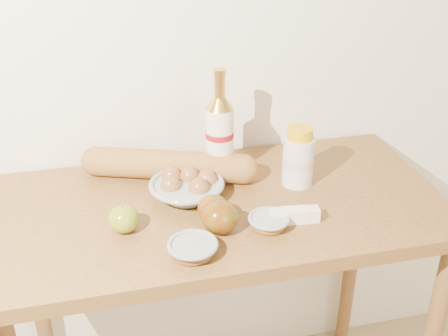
# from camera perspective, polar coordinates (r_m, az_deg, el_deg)

# --- Properties ---
(back_wall) EXTENTS (3.50, 0.02, 2.60)m
(back_wall) POSITION_cam_1_polar(r_m,az_deg,el_deg) (1.65, -3.05, 14.54)
(back_wall) COLOR white
(back_wall) RESTS_ON ground
(table) EXTENTS (1.20, 0.60, 0.90)m
(table) POSITION_cam_1_polar(r_m,az_deg,el_deg) (1.57, -0.26, -7.31)
(table) COLOR olive
(table) RESTS_ON ground
(bourbon_bottle) EXTENTS (0.09, 0.09, 0.32)m
(bourbon_bottle) POSITION_cam_1_polar(r_m,az_deg,el_deg) (1.57, -0.45, 3.37)
(bourbon_bottle) COLOR #F2E5CD
(bourbon_bottle) RESTS_ON table
(cream_bottle) EXTENTS (0.09, 0.09, 0.17)m
(cream_bottle) POSITION_cam_1_polar(r_m,az_deg,el_deg) (1.57, 7.55, 1.00)
(cream_bottle) COLOR silver
(cream_bottle) RESTS_ON table
(egg_bowl) EXTENTS (0.27, 0.27, 0.07)m
(egg_bowl) POSITION_cam_1_polar(r_m,az_deg,el_deg) (1.52, -3.77, -1.91)
(egg_bowl) COLOR #909D99
(egg_bowl) RESTS_ON table
(baguette) EXTENTS (0.51, 0.25, 0.09)m
(baguette) POSITION_cam_1_polar(r_m,az_deg,el_deg) (1.60, -5.64, 0.31)
(baguette) COLOR #B27A36
(baguette) RESTS_ON table
(apple_yellowgreen) EXTENTS (0.08, 0.08, 0.07)m
(apple_yellowgreen) POSITION_cam_1_polar(r_m,az_deg,el_deg) (1.39, -10.18, -5.10)
(apple_yellowgreen) COLOR #A28C20
(apple_yellowgreen) RESTS_ON table
(apple_redgreen_front) EXTENTS (0.11, 0.11, 0.08)m
(apple_redgreen_front) POSITION_cam_1_polar(r_m,az_deg,el_deg) (1.37, -0.47, -4.98)
(apple_redgreen_front) COLOR maroon
(apple_redgreen_front) RESTS_ON table
(apple_redgreen_right) EXTENTS (0.10, 0.10, 0.07)m
(apple_redgreen_right) POSITION_cam_1_polar(r_m,az_deg,el_deg) (1.40, -1.07, -4.22)
(apple_redgreen_right) COLOR #940B08
(apple_redgreen_right) RESTS_ON table
(sugar_bowl) EXTENTS (0.16, 0.16, 0.03)m
(sugar_bowl) POSITION_cam_1_polar(r_m,az_deg,el_deg) (1.31, -3.19, -8.14)
(sugar_bowl) COLOR gray
(sugar_bowl) RESTS_ON table
(syrup_bowl) EXTENTS (0.11, 0.11, 0.03)m
(syrup_bowl) POSITION_cam_1_polar(r_m,az_deg,el_deg) (1.40, 4.57, -5.45)
(syrup_bowl) COLOR #919E98
(syrup_bowl) RESTS_ON table
(butter_stick) EXTENTS (0.13, 0.05, 0.04)m
(butter_stick) POSITION_cam_1_polar(r_m,az_deg,el_deg) (1.43, 7.19, -4.80)
(butter_stick) COLOR #F4EDBD
(butter_stick) RESTS_ON table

